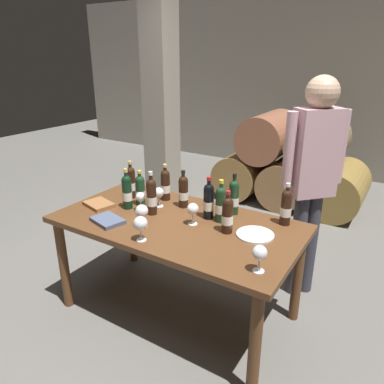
{
  "coord_description": "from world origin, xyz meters",
  "views": [
    {
      "loc": [
        1.29,
        -1.88,
        1.84
      ],
      "look_at": [
        0.0,
        0.2,
        0.91
      ],
      "focal_mm": 33.96,
      "sensor_mm": 36.0,
      "label": 1
    }
  ],
  "objects": [
    {
      "name": "wine_bottle_6",
      "position": [
        -0.44,
        -0.01,
        0.89
      ],
      "size": [
        0.07,
        0.07,
        0.31
      ],
      "color": "black",
      "rests_on": "dining_table"
    },
    {
      "name": "leather_ledger",
      "position": [
        -0.65,
        -0.1,
        0.77
      ],
      "size": [
        0.25,
        0.21,
        0.03
      ],
      "primitive_type": "cube",
      "rotation": [
        0.0,
        0.0,
        -0.26
      ],
      "color": "#936038",
      "rests_on": "dining_table"
    },
    {
      "name": "cellar_back_wall",
      "position": [
        0.0,
        4.2,
        1.4
      ],
      "size": [
        10.0,
        0.24,
        2.8
      ],
      "primitive_type": "cube",
      "color": "gray",
      "rests_on": "ground_plane"
    },
    {
      "name": "wine_glass_1",
      "position": [
        -0.32,
        0.01,
        0.86
      ],
      "size": [
        0.07,
        0.07,
        0.14
      ],
      "color": "white",
      "rests_on": "dining_table"
    },
    {
      "name": "wine_bottle_9",
      "position": [
        -0.1,
        0.24,
        0.88
      ],
      "size": [
        0.07,
        0.07,
        0.29
      ],
      "color": "black",
      "rests_on": "dining_table"
    },
    {
      "name": "sommelier_presenting",
      "position": [
        0.7,
        0.75,
        1.04
      ],
      "size": [
        0.36,
        0.38,
        1.72
      ],
      "color": "#383842",
      "rests_on": "ground_plane"
    },
    {
      "name": "wine_bottle_10",
      "position": [
        -0.4,
        0.09,
        0.88
      ],
      "size": [
        0.07,
        0.07,
        0.27
      ],
      "color": "#19381E",
      "rests_on": "dining_table"
    },
    {
      "name": "wine_glass_0",
      "position": [
        0.12,
        0.01,
        0.87
      ],
      "size": [
        0.08,
        0.08,
        0.15
      ],
      "color": "white",
      "rests_on": "dining_table"
    },
    {
      "name": "wine_bottle_2",
      "position": [
        0.16,
        0.16,
        0.89
      ],
      "size": [
        0.07,
        0.07,
        0.3
      ],
      "color": "black",
      "rests_on": "dining_table"
    },
    {
      "name": "wine_glass_2",
      "position": [
        0.72,
        -0.29,
        0.87
      ],
      "size": [
        0.08,
        0.08,
        0.15
      ],
      "color": "white",
      "rests_on": "dining_table"
    },
    {
      "name": "wine_bottle_5",
      "position": [
        -0.3,
        0.28,
        0.89
      ],
      "size": [
        0.07,
        0.07,
        0.29
      ],
      "color": "black",
      "rests_on": "dining_table"
    },
    {
      "name": "ground_plane",
      "position": [
        0.0,
        0.0,
        0.0
      ],
      "size": [
        14.0,
        14.0,
        0.0
      ],
      "primitive_type": "plane",
      "color": "#66635E"
    },
    {
      "name": "dining_table",
      "position": [
        0.0,
        0.0,
        0.67
      ],
      "size": [
        1.7,
        0.9,
        0.76
      ],
      "color": "brown",
      "rests_on": "ground_plane"
    },
    {
      "name": "wine_bottle_4",
      "position": [
        0.65,
        0.35,
        0.89
      ],
      "size": [
        0.07,
        0.07,
        0.29
      ],
      "color": "black",
      "rests_on": "dining_table"
    },
    {
      "name": "wine_bottle_0",
      "position": [
        -0.56,
        0.18,
        0.89
      ],
      "size": [
        0.07,
        0.07,
        0.3
      ],
      "color": "black",
      "rests_on": "dining_table"
    },
    {
      "name": "wine_glass_3",
      "position": [
        -0.03,
        -0.35,
        0.87
      ],
      "size": [
        0.09,
        0.09,
        0.16
      ],
      "color": "white",
      "rests_on": "dining_table"
    },
    {
      "name": "wine_glass_5",
      "position": [
        -0.14,
        -0.2,
        0.87
      ],
      "size": [
        0.09,
        0.09,
        0.16
      ],
      "color": "white",
      "rests_on": "dining_table"
    },
    {
      "name": "wine_bottle_8",
      "position": [
        0.26,
        0.16,
        0.89
      ],
      "size": [
        0.07,
        0.07,
        0.3
      ],
      "color": "#19381E",
      "rests_on": "dining_table"
    },
    {
      "name": "tasting_notebook",
      "position": [
        -0.39,
        -0.27,
        0.77
      ],
      "size": [
        0.25,
        0.21,
        0.03
      ],
      "primitive_type": "cube",
      "rotation": [
        0.0,
        0.0,
        -0.26
      ],
      "color": "#4C5670",
      "rests_on": "dining_table"
    },
    {
      "name": "wine_bottle_7",
      "position": [
        0.37,
        0.03,
        0.88
      ],
      "size": [
        0.07,
        0.07,
        0.29
      ],
      "color": "black",
      "rests_on": "dining_table"
    },
    {
      "name": "stone_pillar",
      "position": [
        -1.3,
        1.6,
        1.3
      ],
      "size": [
        0.32,
        0.32,
        2.6
      ],
      "primitive_type": "cube",
      "color": "gray",
      "rests_on": "ground_plane"
    },
    {
      "name": "barrel_stack",
      "position": [
        0.0,
        2.6,
        0.52
      ],
      "size": [
        1.86,
        0.9,
        1.15
      ],
      "color": "olive",
      "rests_on": "ground_plane"
    },
    {
      "name": "wine_bottle_1",
      "position": [
        0.28,
        0.32,
        0.89
      ],
      "size": [
        0.07,
        0.07,
        0.3
      ],
      "color": "#19381E",
      "rests_on": "dining_table"
    },
    {
      "name": "wine_bottle_3",
      "position": [
        -0.22,
        0.01,
        0.9
      ],
      "size": [
        0.07,
        0.07,
        0.32
      ],
      "color": "black",
      "rests_on": "dining_table"
    },
    {
      "name": "wine_glass_4",
      "position": [
        -0.26,
        0.14,
        0.87
      ],
      "size": [
        0.08,
        0.08,
        0.15
      ],
      "color": "white",
      "rests_on": "dining_table"
    },
    {
      "name": "serving_plate",
      "position": [
        0.55,
        0.08,
        0.77
      ],
      "size": [
        0.24,
        0.24,
        0.01
      ],
      "primitive_type": "cylinder",
      "color": "white",
      "rests_on": "dining_table"
    }
  ]
}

